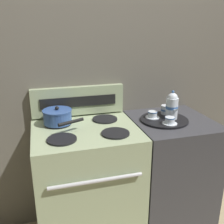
{
  "coord_description": "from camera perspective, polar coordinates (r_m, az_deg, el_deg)",
  "views": [
    {
      "loc": [
        -0.57,
        -1.63,
        1.62
      ],
      "look_at": [
        -0.09,
        0.07,
        1.01
      ],
      "focal_mm": 42.0,
      "sensor_mm": 36.0,
      "label": 1
    }
  ],
  "objects": [
    {
      "name": "wall_back",
      "position": [
        2.1,
        0.31,
        4.67
      ],
      "size": [
        6.0,
        0.05,
        2.2
      ],
      "color": "#666056",
      "rests_on": "ground"
    },
    {
      "name": "stove",
      "position": [
        2.01,
        -5.35,
        -16.02
      ],
      "size": [
        0.71,
        0.64,
        0.94
      ],
      "color": "#9EAD84",
      "rests_on": "ground"
    },
    {
      "name": "control_panel",
      "position": [
        2.01,
        -7.35,
        2.45
      ],
      "size": [
        0.7,
        0.05,
        0.22
      ],
      "color": "#9EAD84",
      "rests_on": "stove"
    },
    {
      "name": "side_counter",
      "position": [
        2.2,
        12.12,
        -13.11
      ],
      "size": [
        0.58,
        0.61,
        0.93
      ],
      "color": "#38383D",
      "rests_on": "ground"
    },
    {
      "name": "saucepan",
      "position": [
        1.87,
        -11.72,
        -0.96
      ],
      "size": [
        0.26,
        0.32,
        0.12
      ],
      "color": "#335193",
      "rests_on": "stove"
    },
    {
      "name": "serving_tray",
      "position": [
        1.96,
        11.24,
        -1.65
      ],
      "size": [
        0.35,
        0.35,
        0.01
      ],
      "color": "black",
      "rests_on": "side_counter"
    },
    {
      "name": "teapot",
      "position": [
        1.95,
        12.96,
        1.32
      ],
      "size": [
        0.09,
        0.14,
        0.21
      ],
      "color": "silver",
      "rests_on": "serving_tray"
    },
    {
      "name": "teacup_left",
      "position": [
        1.96,
        8.82,
        -0.56
      ],
      "size": [
        0.1,
        0.1,
        0.05
      ],
      "color": "silver",
      "rests_on": "serving_tray"
    },
    {
      "name": "teacup_right",
      "position": [
        1.86,
        12.47,
        -1.84
      ],
      "size": [
        0.1,
        0.1,
        0.05
      ],
      "color": "silver",
      "rests_on": "serving_tray"
    },
    {
      "name": "creamer_jug",
      "position": [
        2.06,
        11.56,
        0.52
      ],
      "size": [
        0.07,
        0.07,
        0.07
      ],
      "color": "silver",
      "rests_on": "serving_tray"
    }
  ]
}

